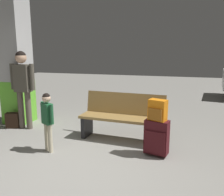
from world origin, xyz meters
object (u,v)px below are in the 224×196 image
Objects in this scene: structural_pillar at (16,63)px; suitcase at (156,137)px; backpack_bright at (157,110)px; child at (47,116)px; bench at (122,117)px; backpack_dark_floor at (13,120)px; adult at (23,82)px.

structural_pillar is 3.67m from suitcase.
backpack_bright is 1.82m from child.
child is (-1.78, -0.34, -0.14)m from backpack_bright.
bench is 4.79× the size of backpack_dark_floor.
structural_pillar is 2.85m from bench.
backpack_dark_floor is at bearing -179.72° from bench.
bench is at bearing 140.98° from suitcase.
structural_pillar reaches higher than suitcase.
adult is at bearing 7.23° from backpack_dark_floor.
backpack_bright is at bearing -39.07° from bench.
structural_pillar reaches higher than adult.
child is at bearing -40.19° from structural_pillar.
backpack_dark_floor is at bearing 170.00° from suitcase.
child is at bearing -32.18° from backpack_dark_floor.
structural_pillar is 8.43× the size of backpack_dark_floor.
adult is at bearing 179.32° from bench.
suitcase is 1.78× the size of backpack_bright.
adult is (-2.93, 0.61, 0.27)m from backpack_bright.
bench reaches higher than backpack_dark_floor.
adult is at bearing 168.25° from backpack_bright.
backpack_bright is 3.34m from backpack_dark_floor.
bench is 2.70× the size of suitcase.
adult is at bearing 140.31° from child.
bench is (2.64, -0.41, -0.98)m from structural_pillar.
child reaches higher than bench.
backpack_bright is at bearing -11.75° from adult.
suitcase is at bearing -16.44° from structural_pillar.
backpack_bright is at bearing 10.80° from child.
backpack_dark_floor is at bearing -172.77° from adult.
bench is at bearing -0.68° from adult.
adult is (-2.93, 0.61, 0.72)m from suitcase.
adult is 4.97× the size of backpack_dark_floor.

